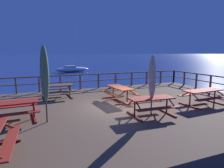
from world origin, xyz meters
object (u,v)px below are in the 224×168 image
at_px(picnic_table_mid_left, 57,88).
at_px(picnic_table_front_right, 203,94).
at_px(picnic_table_back_right, 120,91).
at_px(patio_umbrella_tall_mid_right, 152,77).
at_px(picnic_table_front_left, 151,102).
at_px(picnic_table_mid_centre, 16,107).
at_px(sailboat_distant, 72,69).
at_px(patio_umbrella_short_back, 45,74).

bearing_deg(picnic_table_mid_left, picnic_table_front_right, -33.49).
bearing_deg(picnic_table_back_right, patio_umbrella_tall_mid_right, -87.25).
height_order(picnic_table_front_left, picnic_table_mid_centre, same).
xyz_separation_m(picnic_table_mid_left, sailboat_distant, (5.38, 23.34, -0.89)).
bearing_deg(picnic_table_mid_centre, picnic_table_front_right, -6.21).
bearing_deg(picnic_table_front_right, sailboat_distant, 92.74).
xyz_separation_m(picnic_table_back_right, picnic_table_front_left, (0.17, -2.86, -0.00)).
height_order(picnic_table_front_left, picnic_table_mid_left, same).
distance_m(picnic_table_front_left, patio_umbrella_tall_mid_right, 1.08).
bearing_deg(picnic_table_front_right, picnic_table_back_right, 145.96).
bearing_deg(picnic_table_back_right, picnic_table_mid_left, 147.15).
xyz_separation_m(picnic_table_mid_left, patio_umbrella_short_back, (-0.90, -4.13, 1.31)).
relative_size(picnic_table_front_left, picnic_table_front_right, 0.90).
height_order(picnic_table_mid_left, patio_umbrella_short_back, patio_umbrella_short_back).
height_order(picnic_table_mid_centre, picnic_table_front_right, same).
xyz_separation_m(picnic_table_mid_centre, sailboat_distant, (7.36, 26.83, -0.88)).
relative_size(picnic_table_back_right, picnic_table_mid_centre, 1.21).
bearing_deg(picnic_table_front_left, picnic_table_front_right, 7.52).
distance_m(picnic_table_mid_left, patio_umbrella_tall_mid_right, 6.03).
height_order(picnic_table_mid_left, picnic_table_front_right, same).
bearing_deg(picnic_table_mid_centre, picnic_table_mid_left, 60.48).
bearing_deg(picnic_table_front_left, patio_umbrella_tall_mid_right, -119.95).
xyz_separation_m(picnic_table_mid_left, picnic_table_front_right, (6.71, -4.44, 0.01)).
height_order(picnic_table_mid_left, picnic_table_mid_centre, same).
distance_m(picnic_table_front_right, patio_umbrella_tall_mid_right, 3.63).
bearing_deg(patio_umbrella_tall_mid_right, picnic_table_mid_centre, 164.58).
bearing_deg(patio_umbrella_tall_mid_right, sailboat_distant, 85.74).
bearing_deg(picnic_table_mid_centre, picnic_table_front_left, -14.78).
height_order(picnic_table_mid_centre, sailboat_distant, sailboat_distant).
height_order(picnic_table_mid_left, sailboat_distant, sailboat_distant).
bearing_deg(picnic_table_front_right, picnic_table_mid_left, 146.51).
bearing_deg(picnic_table_mid_centre, patio_umbrella_tall_mid_right, -15.42).
distance_m(picnic_table_mid_left, picnic_table_front_right, 8.05).
distance_m(picnic_table_front_right, patio_umbrella_short_back, 7.72).
bearing_deg(picnic_table_front_right, picnic_table_front_left, -172.48).
xyz_separation_m(patio_umbrella_tall_mid_right, sailboat_distant, (2.11, 28.28, -1.97)).
relative_size(patio_umbrella_short_back, patio_umbrella_tall_mid_right, 1.14).
height_order(patio_umbrella_short_back, sailboat_distant, sailboat_distant).
bearing_deg(picnic_table_back_right, picnic_table_front_left, -86.57).
distance_m(picnic_table_mid_centre, patio_umbrella_short_back, 1.81).
bearing_deg(patio_umbrella_short_back, picnic_table_front_right, -2.35).
xyz_separation_m(picnic_table_back_right, sailboat_distant, (2.25, 25.36, -0.89)).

